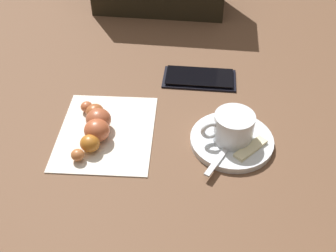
{
  "coord_description": "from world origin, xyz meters",
  "views": [
    {
      "loc": [
        -0.09,
        -0.48,
        0.46
      ],
      "look_at": [
        0.01,
        -0.01,
        0.03
      ],
      "focal_mm": 42.71,
      "sensor_mm": 36.0,
      "label": 1
    }
  ],
  "objects_px": {
    "saucer": "(232,141)",
    "sugar_packet": "(251,148)",
    "teaspoon": "(232,140)",
    "napkin": "(106,132)",
    "cell_phone": "(199,78)",
    "croissant": "(95,126)",
    "espresso_cup": "(233,127)"
  },
  "relations": [
    {
      "from": "saucer",
      "to": "sugar_packet",
      "type": "xyz_separation_m",
      "value": [
        0.02,
        -0.03,
        0.01
      ]
    },
    {
      "from": "teaspoon",
      "to": "napkin",
      "type": "distance_m",
      "value": 0.21
    },
    {
      "from": "teaspoon",
      "to": "sugar_packet",
      "type": "bearing_deg",
      "value": -47.62
    },
    {
      "from": "teaspoon",
      "to": "cell_phone",
      "type": "relative_size",
      "value": 0.65
    },
    {
      "from": "saucer",
      "to": "teaspoon",
      "type": "distance_m",
      "value": 0.01
    },
    {
      "from": "croissant",
      "to": "cell_phone",
      "type": "bearing_deg",
      "value": 28.55
    },
    {
      "from": "espresso_cup",
      "to": "napkin",
      "type": "bearing_deg",
      "value": 160.45
    },
    {
      "from": "sugar_packet",
      "to": "croissant",
      "type": "bearing_deg",
      "value": 127.41
    },
    {
      "from": "sugar_packet",
      "to": "napkin",
      "type": "height_order",
      "value": "sugar_packet"
    },
    {
      "from": "teaspoon",
      "to": "sugar_packet",
      "type": "height_order",
      "value": "teaspoon"
    },
    {
      "from": "espresso_cup",
      "to": "croissant",
      "type": "bearing_deg",
      "value": 162.37
    },
    {
      "from": "cell_phone",
      "to": "espresso_cup",
      "type": "bearing_deg",
      "value": -89.6
    },
    {
      "from": "saucer",
      "to": "sugar_packet",
      "type": "relative_size",
      "value": 2.13
    },
    {
      "from": "saucer",
      "to": "napkin",
      "type": "height_order",
      "value": "saucer"
    },
    {
      "from": "espresso_cup",
      "to": "croissant",
      "type": "height_order",
      "value": "espresso_cup"
    },
    {
      "from": "espresso_cup",
      "to": "sugar_packet",
      "type": "height_order",
      "value": "espresso_cup"
    },
    {
      "from": "espresso_cup",
      "to": "croissant",
      "type": "distance_m",
      "value": 0.22
    },
    {
      "from": "espresso_cup",
      "to": "cell_phone",
      "type": "distance_m",
      "value": 0.19
    },
    {
      "from": "sugar_packet",
      "to": "cell_phone",
      "type": "distance_m",
      "value": 0.22
    },
    {
      "from": "espresso_cup",
      "to": "napkin",
      "type": "distance_m",
      "value": 0.21
    },
    {
      "from": "espresso_cup",
      "to": "croissant",
      "type": "xyz_separation_m",
      "value": [
        -0.21,
        0.07,
        -0.01
      ]
    },
    {
      "from": "sugar_packet",
      "to": "espresso_cup",
      "type": "bearing_deg",
      "value": 94.47
    },
    {
      "from": "sugar_packet",
      "to": "cell_phone",
      "type": "xyz_separation_m",
      "value": [
        -0.02,
        0.21,
        -0.01
      ]
    },
    {
      "from": "saucer",
      "to": "teaspoon",
      "type": "relative_size",
      "value": 1.32
    },
    {
      "from": "croissant",
      "to": "teaspoon",
      "type": "bearing_deg",
      "value": -19.44
    },
    {
      "from": "cell_phone",
      "to": "napkin",
      "type": "bearing_deg",
      "value": -149.77
    },
    {
      "from": "saucer",
      "to": "croissant",
      "type": "height_order",
      "value": "croissant"
    },
    {
      "from": "espresso_cup",
      "to": "teaspoon",
      "type": "xyz_separation_m",
      "value": [
        -0.0,
        -0.01,
        -0.02
      ]
    },
    {
      "from": "saucer",
      "to": "espresso_cup",
      "type": "height_order",
      "value": "espresso_cup"
    },
    {
      "from": "napkin",
      "to": "croissant",
      "type": "xyz_separation_m",
      "value": [
        -0.02,
        -0.0,
        0.02
      ]
    },
    {
      "from": "saucer",
      "to": "sugar_packet",
      "type": "bearing_deg",
      "value": -57.66
    },
    {
      "from": "sugar_packet",
      "to": "napkin",
      "type": "distance_m",
      "value": 0.24
    }
  ]
}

